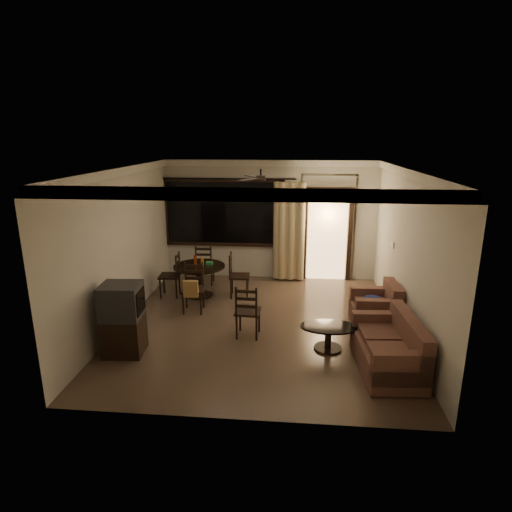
# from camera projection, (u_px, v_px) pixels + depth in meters

# --- Properties ---
(ground) EXTENTS (5.50, 5.50, 0.00)m
(ground) POSITION_uv_depth(u_px,v_px,m) (260.00, 324.00, 7.83)
(ground) COLOR #7F6651
(ground) RESTS_ON ground
(room_shell) EXTENTS (5.50, 6.70, 5.50)m
(room_shell) POSITION_uv_depth(u_px,v_px,m) (295.00, 210.00, 8.98)
(room_shell) COLOR beige
(room_shell) RESTS_ON ground
(dining_table) EXTENTS (1.09, 1.09, 0.90)m
(dining_table) POSITION_uv_depth(u_px,v_px,m) (200.00, 272.00, 9.08)
(dining_table) COLOR black
(dining_table) RESTS_ON ground
(dining_chair_west) EXTENTS (0.45, 0.45, 0.95)m
(dining_chair_west) POSITION_uv_depth(u_px,v_px,m) (171.00, 283.00, 9.15)
(dining_chair_west) COLOR black
(dining_chair_west) RESTS_ON ground
(dining_chair_east) EXTENTS (0.45, 0.45, 0.95)m
(dining_chair_east) POSITION_uv_depth(u_px,v_px,m) (239.00, 284.00, 9.13)
(dining_chair_east) COLOR black
(dining_chair_east) RESTS_ON ground
(dining_chair_south) EXTENTS (0.45, 0.50, 0.95)m
(dining_chair_south) POSITION_uv_depth(u_px,v_px,m) (193.00, 297.00, 8.32)
(dining_chair_south) COLOR black
(dining_chair_south) RESTS_ON ground
(dining_chair_north) EXTENTS (0.45, 0.45, 0.95)m
(dining_chair_north) POSITION_uv_depth(u_px,v_px,m) (205.00, 272.00, 9.91)
(dining_chair_north) COLOR black
(dining_chair_north) RESTS_ON ground
(tv_cabinet) EXTENTS (0.64, 0.58, 1.15)m
(tv_cabinet) POSITION_uv_depth(u_px,v_px,m) (123.00, 319.00, 6.65)
(tv_cabinet) COLOR black
(tv_cabinet) RESTS_ON ground
(sofa) EXTENTS (0.89, 1.54, 0.79)m
(sofa) POSITION_uv_depth(u_px,v_px,m) (391.00, 350.00, 6.24)
(sofa) COLOR #462520
(sofa) RESTS_ON ground
(armchair) EXTENTS (0.81, 0.81, 0.80)m
(armchair) POSITION_uv_depth(u_px,v_px,m) (377.00, 309.00, 7.68)
(armchair) COLOR #462520
(armchair) RESTS_ON ground
(coffee_table) EXTENTS (0.92, 0.55, 0.40)m
(coffee_table) POSITION_uv_depth(u_px,v_px,m) (328.00, 334.00, 6.85)
(coffee_table) COLOR black
(coffee_table) RESTS_ON ground
(side_chair) EXTENTS (0.44, 0.44, 0.95)m
(side_chair) POSITION_uv_depth(u_px,v_px,m) (248.00, 321.00, 7.30)
(side_chair) COLOR black
(side_chair) RESTS_ON ground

